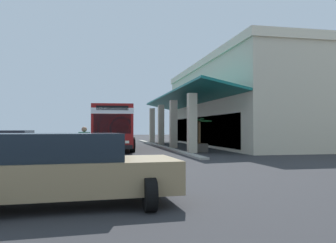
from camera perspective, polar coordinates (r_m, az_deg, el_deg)
name	(u,v)px	position (r m, az deg, el deg)	size (l,w,h in m)	color
ground	(195,147)	(28.99, 4.57, -4.27)	(120.00, 120.00, 0.00)	#2D2D30
curb_strip	(158,146)	(30.38, -1.61, -4.02)	(26.99, 0.50, 0.12)	#9E998E
plaza_building	(259,105)	(33.44, 14.89, 2.70)	(22.79, 15.40, 7.59)	beige
transit_bus	(114,125)	(26.64, -8.88, -0.55)	(11.35, 3.30, 3.34)	maroon
parked_sedan_tan	(66,169)	(7.33, -16.51, -7.52)	(2.60, 4.49, 1.47)	#9E845B
parked_sedan_red	(14,143)	(20.70, -24.14, -3.33)	(4.45, 2.10, 1.47)	maroon
pedestrian	(84,144)	(14.60, -13.70, -3.68)	(0.58, 0.48, 1.65)	#726651
potted_palm	(200,144)	(23.13, 5.24, -3.73)	(1.85, 1.73, 2.28)	#4C4742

